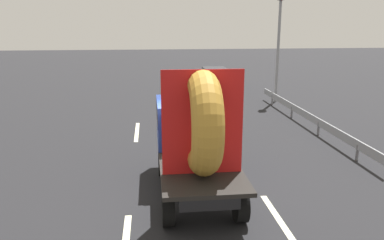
# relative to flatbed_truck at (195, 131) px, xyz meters

# --- Properties ---
(ground_plane) EXTENTS (120.00, 120.00, 0.00)m
(ground_plane) POSITION_rel_flatbed_truck_xyz_m (0.04, 0.01, -1.72)
(ground_plane) COLOR black
(flatbed_truck) EXTENTS (2.02, 4.93, 3.57)m
(flatbed_truck) POSITION_rel_flatbed_truck_xyz_m (0.00, 0.00, 0.00)
(flatbed_truck) COLOR black
(flatbed_truck) RESTS_ON ground_plane
(distant_sedan) EXTENTS (1.83, 4.26, 1.39)m
(distant_sedan) POSITION_rel_flatbed_truck_xyz_m (3.60, 17.76, -0.97)
(distant_sedan) COLOR black
(distant_sedan) RESTS_ON ground_plane
(traffic_light) EXTENTS (0.42, 0.36, 6.74)m
(traffic_light) POSITION_rel_flatbed_truck_xyz_m (6.32, 11.93, 2.60)
(traffic_light) COLOR gray
(traffic_light) RESTS_ON ground_plane
(guardrail) EXTENTS (0.10, 12.34, 0.71)m
(guardrail) POSITION_rel_flatbed_truck_xyz_m (5.80, 6.33, -1.19)
(guardrail) COLOR gray
(guardrail) RESTS_ON ground_plane
(lane_dash_left_far) EXTENTS (0.16, 2.98, 0.01)m
(lane_dash_left_far) POSITION_rel_flatbed_truck_xyz_m (-1.80, 6.13, -1.72)
(lane_dash_left_far) COLOR beige
(lane_dash_left_far) RESTS_ON ground_plane
(lane_dash_right_near) EXTENTS (0.16, 2.32, 0.01)m
(lane_dash_right_near) POSITION_rel_flatbed_truck_xyz_m (1.80, -1.83, -1.72)
(lane_dash_right_near) COLOR beige
(lane_dash_right_near) RESTS_ON ground_plane
(lane_dash_right_far) EXTENTS (0.16, 2.88, 0.01)m
(lane_dash_right_far) POSITION_rel_flatbed_truck_xyz_m (1.80, 5.40, -1.72)
(lane_dash_right_far) COLOR beige
(lane_dash_right_far) RESTS_ON ground_plane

